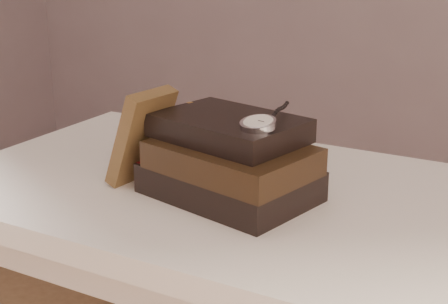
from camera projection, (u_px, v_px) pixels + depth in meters
The scene contains 5 objects.
table at pixel (233, 235), 1.14m from camera, with size 1.00×0.60×0.75m.
book_stack at pixel (230, 161), 1.05m from camera, with size 0.30×0.24×0.13m.
journal at pixel (142, 136), 1.11m from camera, with size 0.02×0.10×0.17m, color #432F1A.
pocket_watch at pixel (260, 123), 0.97m from camera, with size 0.07×0.16×0.02m.
eyeglasses at pixel (224, 130), 1.17m from camera, with size 0.14×0.15×0.05m.
Camera 1 is at (0.49, -0.57, 1.15)m, focal length 52.31 mm.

